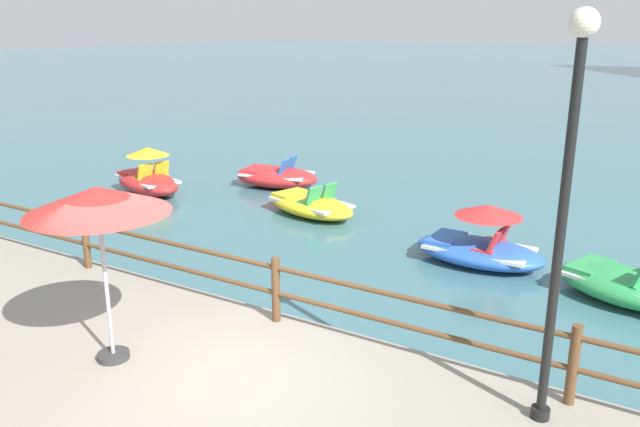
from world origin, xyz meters
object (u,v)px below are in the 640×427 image
lamp_post (565,189)px  pedal_boat_1 (310,205)px  pedal_boat_5 (480,245)px  pedal_boat_0 (625,285)px  pedal_boat_2 (148,178)px  pedal_boat_4 (276,176)px  beach_umbrella (98,202)px

lamp_post → pedal_boat_1: 9.68m
pedal_boat_5 → pedal_boat_0: bearing=-8.4°
pedal_boat_5 → pedal_boat_2: bearing=176.6°
pedal_boat_0 → pedal_boat_5: 2.64m
pedal_boat_0 → pedal_boat_5: size_ratio=1.04×
pedal_boat_2 → pedal_boat_4: (2.58, 2.40, -0.12)m
lamp_post → pedal_boat_5: bearing=114.2°
pedal_boat_5 → lamp_post: bearing=-65.8°
pedal_boat_0 → pedal_boat_5: (-2.61, 0.39, 0.11)m
pedal_boat_1 → pedal_boat_4: pedal_boat_4 is taller
pedal_boat_1 → pedal_boat_2: bearing=-173.3°
lamp_post → beach_umbrella: (-4.90, -1.50, -0.48)m
pedal_boat_0 → pedal_boat_1: pedal_boat_0 is taller
pedal_boat_1 → pedal_boat_5: pedal_boat_5 is taller
pedal_boat_4 → pedal_boat_5: pedal_boat_5 is taller
beach_umbrella → pedal_boat_4: size_ratio=0.85×
pedal_boat_1 → pedal_boat_4: bearing=141.5°
pedal_boat_0 → lamp_post: bearing=-93.5°
beach_umbrella → pedal_boat_5: 7.44m
beach_umbrella → pedal_boat_1: beach_umbrella is taller
beach_umbrella → pedal_boat_0: bearing=50.4°
pedal_boat_0 → pedal_boat_4: (-9.44, 3.33, 0.02)m
pedal_boat_2 → pedal_boat_0: bearing=-4.5°
beach_umbrella → pedal_boat_5: beach_umbrella is taller
pedal_boat_1 → pedal_boat_5: 4.68m
pedal_boat_5 → pedal_boat_4: bearing=156.7°
pedal_boat_1 → beach_umbrella: bearing=-75.9°
pedal_boat_4 → pedal_boat_0: bearing=-19.5°
beach_umbrella → pedal_boat_5: bearing=68.8°
pedal_boat_2 → pedal_boat_4: 3.52m
lamp_post → pedal_boat_4: bearing=138.4°
lamp_post → pedal_boat_1: bearing=137.5°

